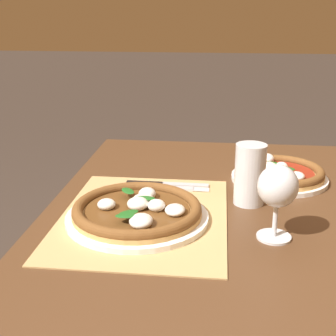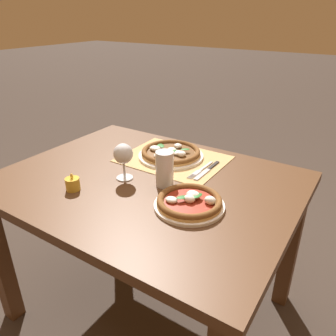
{
  "view_description": "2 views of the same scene",
  "coord_description": "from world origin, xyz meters",
  "px_view_note": "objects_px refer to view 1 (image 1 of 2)",
  "views": [
    {
      "loc": [
        0.95,
        -0.07,
        1.18
      ],
      "look_at": [
        -0.1,
        -0.19,
        0.82
      ],
      "focal_mm": 50.0,
      "sensor_mm": 36.0,
      "label": 1
    },
    {
      "loc": [
        -0.73,
        0.97,
        1.38
      ],
      "look_at": [
        -0.08,
        -0.04,
        0.8
      ],
      "focal_mm": 35.0,
      "sensor_mm": 36.0,
      "label": 2
    }
  ],
  "objects_px": {
    "pizza_near": "(138,211)",
    "pint_glass": "(249,175)",
    "pizza_far": "(279,173)",
    "knife": "(167,184)",
    "fork": "(171,188)",
    "wine_glass": "(278,189)"
  },
  "relations": [
    {
      "from": "pizza_far",
      "to": "knife",
      "type": "distance_m",
      "value": 0.3
    },
    {
      "from": "fork",
      "to": "knife",
      "type": "bearing_deg",
      "value": -156.6
    },
    {
      "from": "wine_glass",
      "to": "fork",
      "type": "height_order",
      "value": "wine_glass"
    },
    {
      "from": "pizza_near",
      "to": "pint_glass",
      "type": "bearing_deg",
      "value": 117.62
    },
    {
      "from": "fork",
      "to": "wine_glass",
      "type": "bearing_deg",
      "value": 44.84
    },
    {
      "from": "pizza_near",
      "to": "pizza_far",
      "type": "xyz_separation_m",
      "value": [
        -0.29,
        0.33,
        -0.0
      ]
    },
    {
      "from": "fork",
      "to": "pizza_far",
      "type": "bearing_deg",
      "value": 109.98
    },
    {
      "from": "wine_glass",
      "to": "fork",
      "type": "bearing_deg",
      "value": -135.16
    },
    {
      "from": "pint_glass",
      "to": "pizza_far",
      "type": "bearing_deg",
      "value": 150.96
    },
    {
      "from": "pizza_far",
      "to": "fork",
      "type": "relative_size",
      "value": 1.27
    },
    {
      "from": "pint_glass",
      "to": "knife",
      "type": "height_order",
      "value": "pint_glass"
    },
    {
      "from": "pizza_near",
      "to": "wine_glass",
      "type": "distance_m",
      "value": 0.3
    },
    {
      "from": "pizza_near",
      "to": "knife",
      "type": "distance_m",
      "value": 0.22
    },
    {
      "from": "fork",
      "to": "knife",
      "type": "relative_size",
      "value": 0.93
    },
    {
      "from": "pizza_near",
      "to": "pizza_far",
      "type": "height_order",
      "value": "same"
    },
    {
      "from": "wine_glass",
      "to": "fork",
      "type": "xyz_separation_m",
      "value": [
        -0.24,
        -0.24,
        -0.1
      ]
    },
    {
      "from": "pizza_far",
      "to": "knife",
      "type": "relative_size",
      "value": 1.19
    },
    {
      "from": "pizza_near",
      "to": "pizza_far",
      "type": "relative_size",
      "value": 1.22
    },
    {
      "from": "knife",
      "to": "pint_glass",
      "type": "bearing_deg",
      "value": 66.17
    },
    {
      "from": "wine_glass",
      "to": "pint_glass",
      "type": "distance_m",
      "value": 0.18
    },
    {
      "from": "pizza_far",
      "to": "knife",
      "type": "bearing_deg",
      "value": -75.35
    },
    {
      "from": "wine_glass",
      "to": "pint_glass",
      "type": "relative_size",
      "value": 1.07
    }
  ]
}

